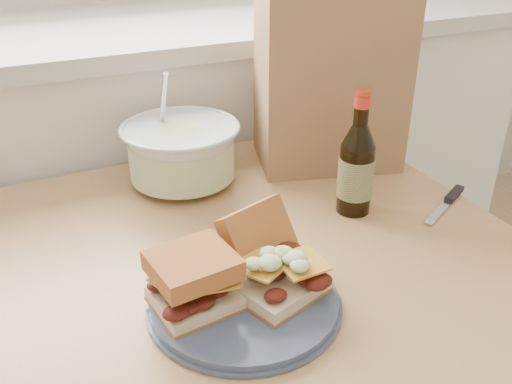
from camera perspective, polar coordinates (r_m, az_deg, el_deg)
name	(u,v)px	position (r m, az deg, el deg)	size (l,w,h in m)	color
cabinet_run	(97,196)	(1.65, -15.63, -0.37)	(2.50, 0.64, 0.94)	silver
dining_table	(264,298)	(1.01, 0.81, -10.54)	(0.86, 0.86, 0.71)	#AB8551
plate	(244,301)	(0.82, -1.18, -10.87)	(0.27, 0.27, 0.02)	#3C4861
sandwich_left	(194,280)	(0.78, -6.24, -8.77)	(0.12, 0.11, 0.08)	beige
sandwich_right	(271,262)	(0.82, 1.52, -7.04)	(0.15, 0.19, 0.10)	beige
coleslaw_bowl	(182,155)	(1.14, -7.44, 3.71)	(0.23, 0.23, 0.23)	silver
beer_bottle	(356,168)	(1.03, 10.00, 2.41)	(0.06, 0.06, 0.23)	black
knife	(450,199)	(1.14, 18.86, -0.63)	(0.15, 0.09, 0.01)	silver
paper_bag	(330,75)	(1.20, 7.43, 11.50)	(0.29, 0.19, 0.38)	#9A6A4A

